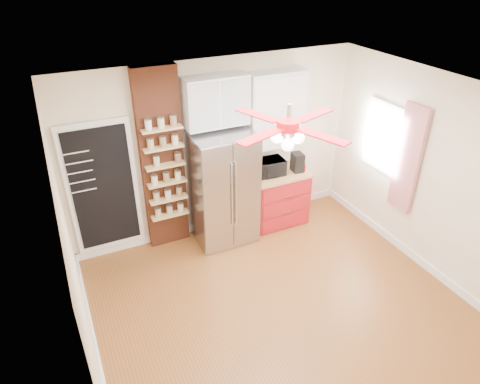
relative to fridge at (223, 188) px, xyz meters
name	(u,v)px	position (x,y,z in m)	size (l,w,h in m)	color
floor	(278,303)	(0.05, -1.63, -0.88)	(4.50, 4.50, 0.00)	brown
ceiling	(290,99)	(0.05, -1.63, 1.83)	(4.50, 4.50, 0.00)	white
wall_back	(216,149)	(0.05, 0.37, 0.48)	(4.50, 0.02, 2.70)	#FFEECD
wall_front	(415,344)	(0.05, -3.63, 0.48)	(4.50, 0.02, 2.70)	#FFEECD
wall_left	(76,271)	(-2.20, -1.63, 0.48)	(0.02, 4.00, 2.70)	#FFEECD
wall_right	(430,175)	(2.30, -1.63, 0.48)	(0.02, 4.00, 2.70)	#FFEECD
chalkboard	(103,188)	(-1.65, 0.33, 0.23)	(0.95, 0.05, 1.95)	white
brick_pillar	(162,162)	(-0.80, 0.29, 0.48)	(0.60, 0.16, 2.70)	brown
fridge	(223,188)	(0.00, 0.00, 0.00)	(0.90, 0.70, 1.75)	#ABABB0
upper_glass_cabinet	(216,101)	(0.00, 0.20, 1.27)	(0.90, 0.35, 0.70)	white
red_cabinet	(277,197)	(0.97, 0.05, -0.42)	(0.94, 0.64, 0.90)	#AA171D
upper_shelf_unit	(276,110)	(0.97, 0.22, 1.00)	(0.90, 0.30, 1.15)	white
window	(384,138)	(2.28, -0.73, 0.68)	(0.04, 0.75, 1.05)	white
curtain	(408,159)	(2.23, -1.28, 0.57)	(0.06, 0.40, 1.55)	red
ceiling_fan	(288,126)	(0.05, -1.63, 1.55)	(1.40, 1.40, 0.44)	silver
toaster_oven	(269,167)	(0.80, 0.06, 0.15)	(0.46, 0.31, 0.25)	black
coffee_maker	(297,162)	(1.26, -0.02, 0.18)	(0.16, 0.21, 0.30)	black
canister_left	(303,168)	(1.34, -0.08, 0.09)	(0.09, 0.09, 0.13)	#AB090E
canister_right	(299,165)	(1.32, 0.01, 0.09)	(0.09, 0.09, 0.14)	#B70A0E
pantry_jar_oats	(157,161)	(-0.91, 0.16, 0.57)	(0.09, 0.09, 0.14)	beige
pantry_jar_beans	(178,158)	(-0.61, 0.16, 0.56)	(0.10, 0.10, 0.12)	brown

